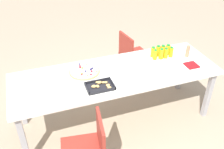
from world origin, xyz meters
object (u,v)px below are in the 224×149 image
at_px(juice_bottle_1, 163,50).
at_px(napkin_stack, 191,65).
at_px(juice_bottle_3, 153,52).
at_px(chair_near_left, 132,53).
at_px(juice_bottle_4, 171,52).
at_px(juice_bottle_5, 166,53).
at_px(juice_bottle_6, 161,54).
at_px(party_table, 116,77).
at_px(cardboard_tube, 188,51).
at_px(juice_bottle_7, 155,55).
at_px(juice_bottle_2, 158,51).
at_px(juice_bottle_0, 168,50).
at_px(chair_far_right, 89,147).
at_px(plate_stack, 121,71).
at_px(snack_tray, 100,86).
at_px(fruit_pizza, 84,71).

relative_size(juice_bottle_1, napkin_stack, 0.95).
bearing_deg(juice_bottle_3, napkin_stack, 133.58).
bearing_deg(chair_near_left, juice_bottle_4, 13.61).
distance_m(juice_bottle_5, juice_bottle_6, 0.07).
relative_size(party_table, cardboard_tube, 15.97).
height_order(juice_bottle_6, juice_bottle_7, juice_bottle_6).
distance_m(chair_near_left, juice_bottle_2, 0.66).
distance_m(juice_bottle_5, cardboard_tube, 0.29).
height_order(juice_bottle_1, juice_bottle_4, same).
bearing_deg(juice_bottle_1, juice_bottle_0, -177.66).
bearing_deg(juice_bottle_5, chair_near_left, -74.48).
bearing_deg(juice_bottle_6, cardboard_tube, 169.07).
bearing_deg(chair_far_right, juice_bottle_7, -43.52).
xyz_separation_m(juice_bottle_2, napkin_stack, (-0.27, 0.37, -0.06)).
bearing_deg(plate_stack, juice_bottle_0, -164.49).
xyz_separation_m(chair_near_left, plate_stack, (0.49, 0.77, 0.26)).
distance_m(juice_bottle_4, juice_bottle_6, 0.14).
relative_size(juice_bottle_0, cardboard_tube, 0.89).
relative_size(plate_stack, napkin_stack, 1.28).
bearing_deg(snack_tray, chair_near_left, -129.75).
bearing_deg(juice_bottle_3, juice_bottle_1, 177.85).
xyz_separation_m(juice_bottle_6, napkin_stack, (-0.27, 0.29, -0.06)).
xyz_separation_m(party_table, napkin_stack, (-0.94, 0.17, 0.07)).
relative_size(juice_bottle_3, juice_bottle_7, 1.00).
bearing_deg(juice_bottle_4, snack_tray, 17.15).
relative_size(party_table, juice_bottle_2, 17.15).
bearing_deg(snack_tray, juice_bottle_4, -162.85).
xyz_separation_m(chair_near_left, snack_tray, (0.81, 0.98, 0.26)).
xyz_separation_m(juice_bottle_1, juice_bottle_3, (0.14, -0.01, -0.00)).
xyz_separation_m(juice_bottle_0, juice_bottle_6, (0.14, 0.08, 0.00)).
xyz_separation_m(chair_near_left, juice_bottle_7, (-0.03, 0.64, 0.31)).
bearing_deg(napkin_stack, juice_bottle_1, -60.07).
relative_size(snack_tray, cardboard_tube, 1.96).
height_order(party_table, juice_bottle_0, juice_bottle_0).
bearing_deg(chair_far_right, party_table, -27.78).
relative_size(juice_bottle_5, plate_stack, 0.73).
bearing_deg(juice_bottle_6, fruit_pizza, -0.98).
bearing_deg(snack_tray, juice_bottle_6, -160.43).
distance_m(party_table, juice_bottle_4, 0.83).
distance_m(juice_bottle_4, snack_tray, 1.12).
height_order(juice_bottle_4, snack_tray, juice_bottle_4).
bearing_deg(cardboard_tube, chair_far_right, 27.58).
relative_size(juice_bottle_0, plate_stack, 0.72).
relative_size(juice_bottle_4, cardboard_tube, 0.91).
bearing_deg(juice_bottle_4, chair_far_right, 33.07).
xyz_separation_m(juice_bottle_2, juice_bottle_5, (-0.07, 0.08, -0.00)).
xyz_separation_m(fruit_pizza, snack_tray, (-0.09, 0.35, 0.00)).
height_order(fruit_pizza, plate_stack, fruit_pizza).
bearing_deg(juice_bottle_6, snack_tray, 19.57).
bearing_deg(party_table, plate_stack, 174.63).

